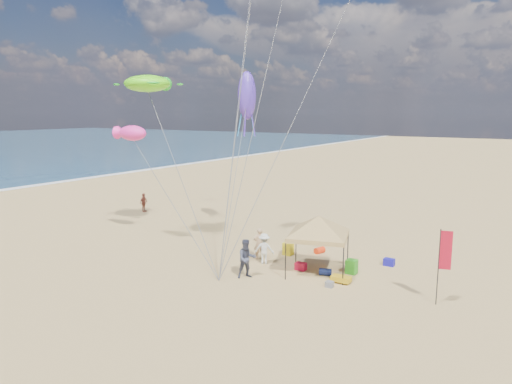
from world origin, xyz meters
TOP-DOWN VIEW (x-y plane):
  - ground at (0.00, 0.00)m, footprint 280.00×280.00m
  - canopy_tent at (2.94, 4.12)m, footprint 5.26×5.26m
  - feather_flag at (8.95, 3.24)m, footprint 0.49×0.15m
  - cooler_red at (2.03, 4.05)m, footprint 0.54×0.38m
  - cooler_blue at (5.63, 7.14)m, footprint 0.54×0.38m
  - bag_navy at (3.43, 3.97)m, footprint 0.69×0.54m
  - bag_orange at (1.64, 7.17)m, footprint 0.54×0.69m
  - chair_green at (4.39, 4.96)m, footprint 0.50×0.50m
  - chair_yellow at (0.25, 6.00)m, footprint 0.50×0.50m
  - crate_grey at (4.23, 2.64)m, footprint 0.34×0.30m
  - beach_cart at (4.45, 3.44)m, footprint 0.90×0.50m
  - person_near_a at (-0.72, 4.46)m, footprint 0.75×0.73m
  - person_near_b at (0.32, 1.65)m, footprint 1.15×1.18m
  - person_near_c at (-0.08, 3.94)m, footprint 1.21×0.97m
  - person_far_a at (-15.08, 9.91)m, footprint 0.51×0.94m
  - turtle_kite at (-8.45, 4.19)m, footprint 3.02×2.42m
  - fish_kite at (-8.75, 3.16)m, footprint 2.19×1.37m
  - squid_kite at (-4.04, 8.32)m, footprint 1.21×1.21m

SIDE VIEW (x-z plane):
  - ground at x=0.00m, z-range 0.00..0.00m
  - crate_grey at x=4.23m, z-range 0.00..0.28m
  - bag_navy at x=3.43m, z-range 0.00..0.36m
  - bag_orange at x=1.64m, z-range 0.00..0.36m
  - cooler_red at x=2.03m, z-range 0.00..0.38m
  - cooler_blue at x=5.63m, z-range 0.00..0.38m
  - beach_cart at x=4.45m, z-range 0.08..0.32m
  - chair_green at x=4.39m, z-range 0.00..0.70m
  - chair_yellow at x=0.25m, z-range 0.00..0.70m
  - person_far_a at x=-15.08m, z-range 0.00..1.52m
  - person_near_c at x=-0.08m, z-range 0.00..1.64m
  - person_near_a at x=-0.72m, z-range 0.00..1.75m
  - person_near_b at x=0.32m, z-range 0.00..1.92m
  - feather_flag at x=8.95m, z-range 0.54..3.79m
  - canopy_tent at x=2.94m, z-range 1.13..4.51m
  - fish_kite at x=-8.75m, z-range 6.26..7.16m
  - squid_kite at x=-4.04m, z-range 7.47..10.43m
  - turtle_kite at x=-8.45m, z-range 9.11..10.11m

